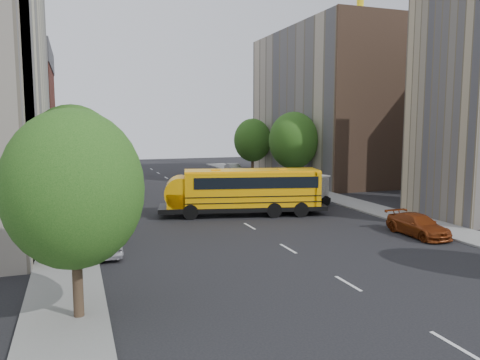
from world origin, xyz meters
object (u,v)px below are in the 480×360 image
street_tree_2 (73,146)px  school_bus (241,189)px  parked_car_2 (89,183)px  street_tree_0 (74,189)px  parked_car_1 (97,205)px  parked_car_4 (270,180)px  parked_car_5 (234,169)px  street_tree_1 (73,159)px  street_tree_5 (253,140)px  street_tree_4 (293,141)px  safari_truck (296,191)px  parked_car_3 (418,225)px  parked_car_0 (105,243)px

street_tree_2 → school_bus: (11.75, -12.15, -2.86)m
street_tree_2 → parked_car_2: size_ratio=1.35×
street_tree_0 → parked_car_1: size_ratio=1.89×
parked_car_4 → parked_car_5: size_ratio=1.07×
parked_car_1 → parked_car_4: 20.25m
street_tree_1 → parked_car_4: bearing=43.9°
parked_car_5 → school_bus: bearing=-107.9°
street_tree_5 → parked_car_2: 22.13m
street_tree_1 → parked_car_4: street_tree_1 is taller
parked_car_1 → street_tree_2: bearing=-81.5°
street_tree_4 → street_tree_5: 12.01m
safari_truck → parked_car_3: safari_truck is taller
street_tree_2 → parked_car_2: bearing=74.1°
street_tree_4 → parked_car_4: street_tree_4 is taller
parked_car_2 → street_tree_5: bearing=-162.2°
street_tree_0 → parked_car_5: size_ratio=1.73×
street_tree_2 → parked_car_1: size_ratio=1.97×
street_tree_1 → parked_car_2: 23.32m
street_tree_5 → parked_car_3: size_ratio=1.64×
street_tree_2 → parked_car_3: (19.80, -21.96, -4.16)m
parked_car_4 → parked_car_5: 14.41m
street_tree_0 → street_tree_5: 45.65m
street_tree_2 → parked_car_2: 6.50m
street_tree_1 → parked_car_0: street_tree_1 is taller
street_tree_0 → school_bus: street_tree_0 is taller
street_tree_1 → street_tree_4: 28.43m
parked_car_2 → school_bus: bearing=120.0°
parked_car_2 → street_tree_0: bearing=86.3°
street_tree_0 → street_tree_5: bearing=61.2°
parked_car_1 → parked_car_4: bearing=-157.1°
street_tree_0 → safari_truck: bearing=45.7°
school_bus → safari_truck: (5.53, 1.84, -0.62)m
street_tree_2 → safari_truck: (17.28, -10.31, -3.49)m
safari_truck → parked_car_0: (-15.88, -9.59, -0.71)m
parked_car_1 → parked_car_5: 30.00m
parked_car_1 → parked_car_3: size_ratio=0.86×
street_tree_5 → parked_car_5: 5.46m
street_tree_4 → street_tree_5: (-0.00, 12.00, -0.37)m
parked_car_1 → parked_car_5: bearing=-132.3°
parked_car_2 → parked_car_3: size_ratio=1.25×
parked_car_2 → parked_car_4: (18.40, -3.85, -0.01)m
school_bus → parked_car_0: school_bus is taller
street_tree_1 → street_tree_2: 18.00m
street_tree_0 → parked_car_4: street_tree_0 is taller
parked_car_5 → parked_car_0: bearing=-118.7°
street_tree_1 → parked_car_2: (1.40, 22.91, -4.16)m
street_tree_2 → parked_car_0: (1.40, -19.89, -4.19)m
safari_truck → parked_car_0: size_ratio=1.67×
street_tree_5 → parked_car_4: bearing=-101.4°
parked_car_0 → parked_car_3: size_ratio=0.81×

